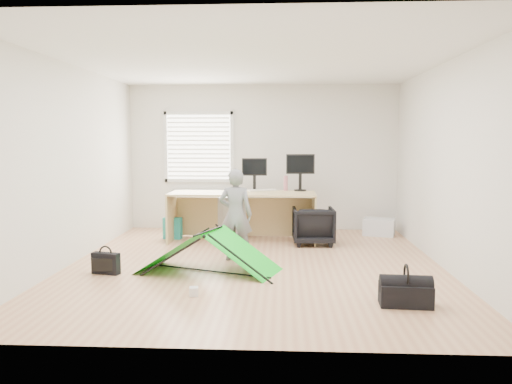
{
  "coord_description": "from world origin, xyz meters",
  "views": [
    {
      "loc": [
        0.37,
        -6.6,
        1.69
      ],
      "look_at": [
        0.0,
        0.4,
        0.95
      ],
      "focal_mm": 35.0,
      "sensor_mm": 36.0,
      "label": 1
    }
  ],
  "objects_px": {
    "filing_cabinet": "(236,216)",
    "kite": "(209,252)",
    "thermos": "(286,183)",
    "monitor_right": "(300,177)",
    "duffel_bag": "(406,295)",
    "laptop_bag": "(106,263)",
    "desk": "(242,217)",
    "person": "(236,215)",
    "monitor_left": "(254,179)",
    "office_chair": "(313,226)",
    "storage_crate": "(379,227)"
  },
  "relations": [
    {
      "from": "office_chair",
      "to": "storage_crate",
      "type": "xyz_separation_m",
      "value": [
        1.21,
        0.83,
        -0.15
      ]
    },
    {
      "from": "office_chair",
      "to": "storage_crate",
      "type": "height_order",
      "value": "office_chair"
    },
    {
      "from": "desk",
      "to": "office_chair",
      "type": "xyz_separation_m",
      "value": [
        1.16,
        -0.16,
        -0.11
      ]
    },
    {
      "from": "filing_cabinet",
      "to": "laptop_bag",
      "type": "xyz_separation_m",
      "value": [
        -1.41,
        -2.67,
        -0.21
      ]
    },
    {
      "from": "monitor_left",
      "to": "laptop_bag",
      "type": "distance_m",
      "value": 3.13
    },
    {
      "from": "kite",
      "to": "duffel_bag",
      "type": "relative_size",
      "value": 3.3
    },
    {
      "from": "thermos",
      "to": "office_chair",
      "type": "distance_m",
      "value": 0.93
    },
    {
      "from": "duffel_bag",
      "to": "monitor_left",
      "type": "bearing_deg",
      "value": 120.19
    },
    {
      "from": "kite",
      "to": "duffel_bag",
      "type": "xyz_separation_m",
      "value": [
        2.2,
        -1.19,
        -0.15
      ]
    },
    {
      "from": "filing_cabinet",
      "to": "laptop_bag",
      "type": "relative_size",
      "value": 1.93
    },
    {
      "from": "laptop_bag",
      "to": "desk",
      "type": "bearing_deg",
      "value": 67.87
    },
    {
      "from": "storage_crate",
      "to": "duffel_bag",
      "type": "height_order",
      "value": "storage_crate"
    },
    {
      "from": "office_chair",
      "to": "laptop_bag",
      "type": "distance_m",
      "value": 3.35
    },
    {
      "from": "laptop_bag",
      "to": "storage_crate",
      "type": "bearing_deg",
      "value": 49.58
    },
    {
      "from": "desk",
      "to": "laptop_bag",
      "type": "distance_m",
      "value": 2.64
    },
    {
      "from": "monitor_left",
      "to": "office_chair",
      "type": "bearing_deg",
      "value": -28.76
    },
    {
      "from": "laptop_bag",
      "to": "person",
      "type": "bearing_deg",
      "value": 41.9
    },
    {
      "from": "storage_crate",
      "to": "office_chair",
      "type": "bearing_deg",
      "value": -145.64
    },
    {
      "from": "laptop_bag",
      "to": "duffel_bag",
      "type": "relative_size",
      "value": 0.7
    },
    {
      "from": "monitor_left",
      "to": "person",
      "type": "height_order",
      "value": "person"
    },
    {
      "from": "storage_crate",
      "to": "duffel_bag",
      "type": "distance_m",
      "value": 3.84
    },
    {
      "from": "monitor_right",
      "to": "kite",
      "type": "height_order",
      "value": "monitor_right"
    },
    {
      "from": "person",
      "to": "laptop_bag",
      "type": "bearing_deg",
      "value": 32.52
    },
    {
      "from": "monitor_right",
      "to": "thermos",
      "type": "xyz_separation_m",
      "value": [
        -0.25,
        0.02,
        -0.1
      ]
    },
    {
      "from": "person",
      "to": "laptop_bag",
      "type": "distance_m",
      "value": 1.84
    },
    {
      "from": "filing_cabinet",
      "to": "thermos",
      "type": "xyz_separation_m",
      "value": [
        0.87,
        -0.21,
        0.6
      ]
    },
    {
      "from": "desk",
      "to": "monitor_right",
      "type": "distance_m",
      "value": 1.2
    },
    {
      "from": "desk",
      "to": "laptop_bag",
      "type": "bearing_deg",
      "value": -126.16
    },
    {
      "from": "thermos",
      "to": "office_chair",
      "type": "bearing_deg",
      "value": -48.62
    },
    {
      "from": "monitor_left",
      "to": "monitor_right",
      "type": "height_order",
      "value": "monitor_right"
    },
    {
      "from": "filing_cabinet",
      "to": "kite",
      "type": "distance_m",
      "value": 2.51
    },
    {
      "from": "desk",
      "to": "kite",
      "type": "bearing_deg",
      "value": -97.73
    },
    {
      "from": "duffel_bag",
      "to": "desk",
      "type": "bearing_deg",
      "value": 125.08
    },
    {
      "from": "thermos",
      "to": "person",
      "type": "xyz_separation_m",
      "value": [
        -0.7,
        -1.64,
        -0.3
      ]
    },
    {
      "from": "laptop_bag",
      "to": "filing_cabinet",
      "type": "bearing_deg",
      "value": 76.56
    },
    {
      "from": "monitor_right",
      "to": "kite",
      "type": "relative_size",
      "value": 0.28
    },
    {
      "from": "monitor_left",
      "to": "duffel_bag",
      "type": "height_order",
      "value": "monitor_left"
    },
    {
      "from": "duffel_bag",
      "to": "monitor_right",
      "type": "bearing_deg",
      "value": 109.06
    },
    {
      "from": "filing_cabinet",
      "to": "laptop_bag",
      "type": "bearing_deg",
      "value": -100.45
    },
    {
      "from": "thermos",
      "to": "monitor_right",
      "type": "bearing_deg",
      "value": -3.77
    },
    {
      "from": "person",
      "to": "laptop_bag",
      "type": "height_order",
      "value": "person"
    },
    {
      "from": "filing_cabinet",
      "to": "monitor_left",
      "type": "bearing_deg",
      "value": -16.46
    },
    {
      "from": "filing_cabinet",
      "to": "thermos",
      "type": "height_order",
      "value": "thermos"
    },
    {
      "from": "monitor_right",
      "to": "laptop_bag",
      "type": "bearing_deg",
      "value": -140.97
    },
    {
      "from": "kite",
      "to": "storage_crate",
      "type": "bearing_deg",
      "value": 64.22
    },
    {
      "from": "desk",
      "to": "person",
      "type": "xyz_separation_m",
      "value": [
        0.01,
        -1.29,
        0.24
      ]
    },
    {
      "from": "thermos",
      "to": "storage_crate",
      "type": "bearing_deg",
      "value": 11.03
    },
    {
      "from": "desk",
      "to": "monitor_left",
      "type": "height_order",
      "value": "monitor_left"
    },
    {
      "from": "monitor_right",
      "to": "thermos",
      "type": "relative_size",
      "value": 1.88
    },
    {
      "from": "office_chair",
      "to": "monitor_left",
      "type": "bearing_deg",
      "value": -28.8
    }
  ]
}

